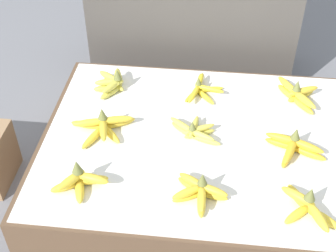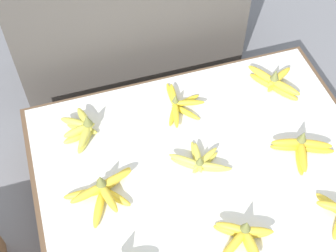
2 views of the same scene
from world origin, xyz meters
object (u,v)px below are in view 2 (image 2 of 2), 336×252
Objects in this scene: banana_bunch_front_midleft at (243,237)px; banana_bunch_back_left at (82,129)px; banana_bunch_middle_midleft at (200,161)px; banana_bunch_back_midright at (275,82)px; banana_bunch_middle_left at (103,191)px; banana_bunch_back_midleft at (179,105)px; banana_bunch_middle_midright at (302,148)px.

banana_bunch_back_left reaches higher than banana_bunch_front_midleft.
banana_bunch_back_midright is (0.42, 0.27, 0.01)m from banana_bunch_middle_midleft.
banana_bunch_middle_left is 1.03× the size of banana_bunch_back_midleft.
banana_bunch_back_left is at bearing 125.21° from banana_bunch_front_midleft.
banana_bunch_middle_midright is 0.49m from banana_bunch_back_midleft.
banana_bunch_back_left reaches higher than banana_bunch_middle_midleft.
banana_bunch_front_midleft is 0.70m from banana_bunch_back_midright.
banana_bunch_middle_left is at bearing -86.76° from banana_bunch_back_left.
banana_bunch_back_left is at bearing 156.59° from banana_bunch_middle_midright.
banana_bunch_middle_midleft is 0.93× the size of banana_bunch_middle_midright.
banana_bunch_back_midright is at bearing 0.37° from banana_bunch_back_left.
banana_bunch_back_midleft is 0.41m from banana_bunch_back_midright.
banana_bunch_front_midleft is 0.32m from banana_bunch_middle_midleft.
banana_bunch_middle_midright is at bearing -98.13° from banana_bunch_back_midright.
banana_bunch_back_midleft is 1.12× the size of banana_bunch_back_midright.
banana_bunch_back_midleft is at bearing 1.92° from banana_bunch_back_left.
banana_bunch_middle_midright is 0.33m from banana_bunch_back_midright.
banana_bunch_front_midleft reaches higher than banana_bunch_middle_midleft.
banana_bunch_middle_left is 0.36m from banana_bunch_middle_midleft.
banana_bunch_front_midleft is 0.42m from banana_bunch_middle_midright.
banana_bunch_middle_midright reaches higher than banana_bunch_front_midleft.
banana_bunch_middle_midleft is at bearing -147.20° from banana_bunch_back_midright.
banana_bunch_front_midleft is 0.85× the size of banana_bunch_middle_midright.
banana_bunch_middle_midleft is at bearing -35.14° from banana_bunch_back_left.
banana_bunch_middle_left and banana_bunch_back_midright have the same top height.
banana_bunch_front_midleft is 0.91× the size of banana_bunch_middle_midleft.
banana_bunch_middle_left is 0.83m from banana_bunch_back_midright.
banana_bunch_front_midleft is at bearing -83.88° from banana_bunch_middle_midleft.
banana_bunch_back_left is (-0.41, 0.58, 0.00)m from banana_bunch_front_midleft.
banana_bunch_middle_midright is 0.92× the size of banana_bunch_back_midleft.
banana_bunch_back_midright reaches higher than banana_bunch_middle_midleft.
banana_bunch_front_midleft is 0.76× the size of banana_bunch_middle_left.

